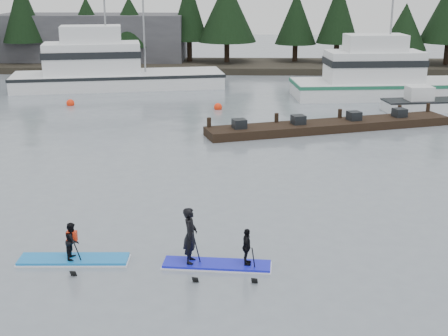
{
  "coord_description": "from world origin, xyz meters",
  "views": [
    {
      "loc": [
        0.67,
        -17.81,
        8.39
      ],
      "look_at": [
        0.0,
        6.0,
        1.1
      ],
      "focal_mm": 50.0,
      "sensor_mm": 36.0,
      "label": 1
    }
  ],
  "objects_px": {
    "fishing_boat_medium": "(390,88)",
    "floating_dock": "(330,126)",
    "paddleboard_solo": "(73,251)",
    "paddleboard_duo": "(211,247)",
    "fishing_boat_large": "(112,79)"
  },
  "relations": [
    {
      "from": "paddleboard_solo",
      "to": "paddleboard_duo",
      "type": "relative_size",
      "value": 1.02
    },
    {
      "from": "fishing_boat_large",
      "to": "fishing_boat_medium",
      "type": "distance_m",
      "value": 21.44
    },
    {
      "from": "fishing_boat_large",
      "to": "paddleboard_duo",
      "type": "relative_size",
      "value": 5.13
    },
    {
      "from": "paddleboard_solo",
      "to": "paddleboard_duo",
      "type": "xyz_separation_m",
      "value": [
        4.24,
        -0.2,
        0.28
      ]
    },
    {
      "from": "paddleboard_solo",
      "to": "floating_dock",
      "type": "bearing_deg",
      "value": 58.11
    },
    {
      "from": "fishing_boat_medium",
      "to": "paddleboard_solo",
      "type": "xyz_separation_m",
      "value": [
        -16.06,
        -28.28,
        -0.27
      ]
    },
    {
      "from": "fishing_boat_medium",
      "to": "floating_dock",
      "type": "height_order",
      "value": "fishing_boat_medium"
    },
    {
      "from": "paddleboard_duo",
      "to": "fishing_boat_large",
      "type": "bearing_deg",
      "value": 110.45
    },
    {
      "from": "paddleboard_duo",
      "to": "fishing_boat_medium",
      "type": "bearing_deg",
      "value": 71.52
    },
    {
      "from": "paddleboard_solo",
      "to": "fishing_boat_large",
      "type": "bearing_deg",
      "value": 97.43
    },
    {
      "from": "fishing_boat_medium",
      "to": "paddleboard_duo",
      "type": "relative_size",
      "value": 4.67
    },
    {
      "from": "fishing_boat_medium",
      "to": "paddleboard_duo",
      "type": "xyz_separation_m",
      "value": [
        -11.81,
        -28.48,
        0.01
      ]
    },
    {
      "from": "floating_dock",
      "to": "paddleboard_solo",
      "type": "xyz_separation_m",
      "value": [
        -10.24,
        -17.66,
        0.13
      ]
    },
    {
      "from": "fishing_boat_medium",
      "to": "floating_dock",
      "type": "relative_size",
      "value": 1.06
    },
    {
      "from": "paddleboard_solo",
      "to": "paddleboard_duo",
      "type": "bearing_deg",
      "value": -4.52
    }
  ]
}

